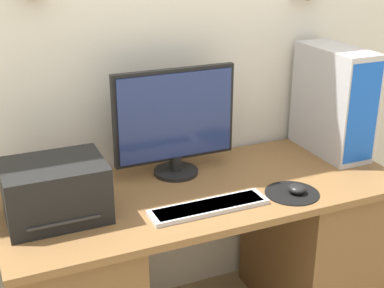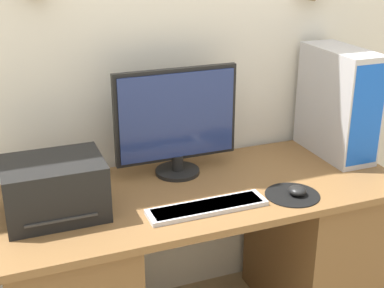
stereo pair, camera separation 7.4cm
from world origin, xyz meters
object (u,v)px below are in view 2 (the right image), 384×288
(keyboard, at_px, (207,207))
(mouse, at_px, (297,191))
(monitor, at_px, (177,120))
(computer_tower, at_px, (338,103))
(printer, at_px, (55,188))

(keyboard, xyz_separation_m, mouse, (0.37, -0.02, 0.01))
(mouse, bearing_deg, keyboard, 176.43)
(monitor, distance_m, computer_tower, 0.76)
(computer_tower, bearing_deg, monitor, 175.83)
(computer_tower, bearing_deg, mouse, -140.82)
(monitor, height_order, computer_tower, computer_tower)
(printer, bearing_deg, monitor, 18.81)
(printer, bearing_deg, mouse, -12.00)
(keyboard, height_order, printer, printer)
(mouse, relative_size, printer, 0.21)
(keyboard, xyz_separation_m, printer, (-0.53, 0.17, 0.10))
(monitor, relative_size, computer_tower, 1.07)
(keyboard, distance_m, printer, 0.56)
(keyboard, relative_size, printer, 1.29)
(monitor, xyz_separation_m, mouse, (0.37, -0.37, -0.22))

